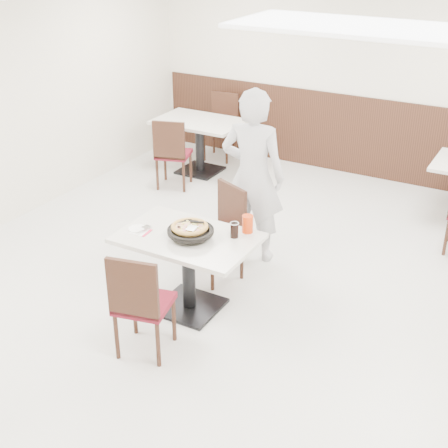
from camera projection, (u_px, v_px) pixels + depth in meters
The scene contains 20 objects.
floor at pixel (231, 286), 6.13m from camera, with size 7.00×7.00×0.00m, color beige.
wall_back at pixel (359, 73), 8.25m from camera, with size 6.00×0.04×2.80m, color silver.
wainscot_back at pixel (352, 135), 8.61m from camera, with size 5.90×0.03×1.10m, color black.
fluo_panel_b at pixel (354, 27), 3.07m from camera, with size 1.20×0.60×0.02m, color white.
main_table at pixel (189, 273), 5.63m from camera, with size 1.20×0.80×0.75m, color beige, non-canonical shape.
chair_near at pixel (144, 301), 5.04m from camera, with size 0.42×0.42×0.95m, color black, non-canonical shape.
chair_far at pixel (216, 234), 6.09m from camera, with size 0.42×0.42×0.95m, color black, non-canonical shape.
trivet at pixel (192, 236), 5.43m from camera, with size 0.11×0.11×0.04m, color black.
pizza_pan at pixel (191, 234), 5.41m from camera, with size 0.34×0.34×0.01m, color black.
pizza at pixel (190, 229), 5.46m from camera, with size 0.29×0.29×0.02m, color #B78D43.
pizza_server at pixel (192, 228), 5.40m from camera, with size 0.08×0.10×0.00m, color silver.
napkin at pixel (140, 231), 5.54m from camera, with size 0.15×0.15×0.00m, color white.
side_plate at pixel (137, 229), 5.57m from camera, with size 0.16×0.16×0.01m, color white.
fork at pixel (143, 231), 5.52m from camera, with size 0.01×0.15×0.00m, color silver.
cola_glass at pixel (234, 230), 5.42m from camera, with size 0.07×0.07×0.13m, color black.
red_cup at pixel (248, 224), 5.50m from camera, with size 0.10×0.10×0.16m, color red.
diner_person at pixel (253, 176), 6.29m from camera, with size 0.66×0.43×1.82m, color silver.
bg_table_left at pixel (200, 146), 8.72m from camera, with size 1.20×0.80×0.75m, color beige, non-canonical shape.
bg_chair_left_near at pixel (174, 152), 8.20m from camera, with size 0.42×0.42×0.95m, color black, non-canonical shape.
bg_chair_left_far at pixel (220, 128), 9.16m from camera, with size 0.42×0.42×0.95m, color black, non-canonical shape.
Camera 1 is at (2.50, -4.59, 3.27)m, focal length 50.00 mm.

